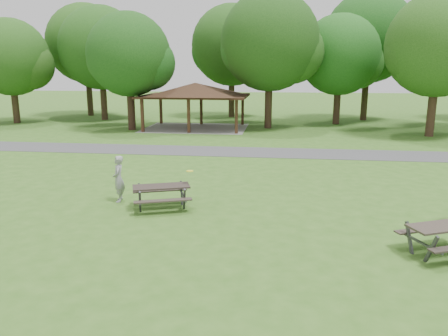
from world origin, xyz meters
TOP-DOWN VIEW (x-y plane):
  - ground at (0.00, 0.00)m, footprint 160.00×160.00m
  - asphalt_path at (0.00, 14.00)m, footprint 120.00×3.20m
  - pavilion at (-4.00, 24.00)m, footprint 8.60×7.01m
  - tree_row_b at (-20.92, 25.53)m, footprint 7.14×6.80m
  - tree_row_c at (-13.90, 29.03)m, footprint 8.19×7.80m
  - tree_row_d at (-8.92, 22.53)m, footprint 6.93×6.60m
  - tree_row_e at (2.10, 25.03)m, footprint 8.40×8.00m
  - tree_row_f at (8.09, 28.53)m, footprint 7.35×7.00m
  - tree_row_g at (14.09, 22.03)m, footprint 7.77×7.40m
  - tree_deep_a at (-16.90, 32.53)m, footprint 8.40×8.00m
  - tree_deep_b at (-1.90, 33.03)m, footprint 8.40×8.00m
  - tree_deep_c at (11.10, 32.03)m, footprint 8.82×8.40m
  - picnic_table_middle at (-1.12, 2.88)m, footprint 2.43×2.20m
  - picnic_table_far at (7.52, -0.02)m, footprint 2.47×2.26m
  - frisbee_in_flight at (-0.16, 3.30)m, footprint 0.33×0.33m
  - frisbee_thrower at (-2.94, 3.50)m, footprint 0.56×0.72m

SIDE VIEW (x-z plane):
  - ground at x=0.00m, z-range 0.00..0.00m
  - asphalt_path at x=0.00m, z-range 0.00..0.02m
  - picnic_table_far at x=7.52m, z-range 0.20..1.07m
  - picnic_table_middle at x=-1.12m, z-range 0.21..1.08m
  - frisbee_thrower at x=-2.94m, z-range 0.00..1.76m
  - frisbee_in_flight at x=-0.16m, z-range 1.30..1.32m
  - pavilion at x=-4.00m, z-range 1.18..4.94m
  - tree_row_b at x=-20.92m, z-range 1.03..10.30m
  - tree_row_d at x=-8.92m, z-range 1.13..10.41m
  - tree_row_f at x=8.09m, z-range 1.06..10.62m
  - tree_row_g at x=14.09m, z-range 1.20..11.46m
  - tree_row_c at x=-13.90m, z-range 1.20..11.87m
  - tree_row_e at x=2.10m, z-range 1.27..12.29m
  - tree_deep_b at x=-1.90m, z-range 1.32..12.45m
  - tree_deep_a at x=-16.90m, z-range 1.44..12.82m
  - tree_deep_c at x=11.10m, z-range 1.49..13.39m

